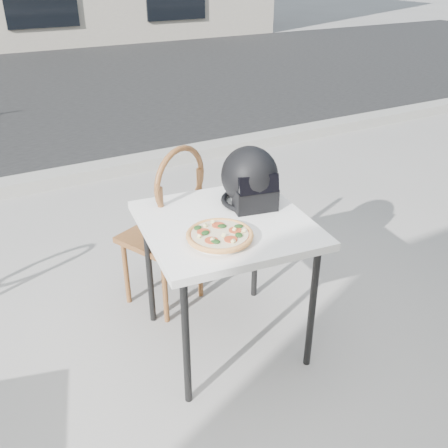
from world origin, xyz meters
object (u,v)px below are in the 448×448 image
cafe_table_main (226,233)px  plate (220,239)px  pizza (220,235)px  cafe_chair_main (169,220)px  helmet (250,179)px

cafe_table_main → plate: 0.21m
pizza → cafe_table_main: bearing=52.6°
pizza → cafe_chair_main: cafe_chair_main is taller
plate → pizza: (0.00, 0.00, 0.02)m
helmet → plate: bearing=-128.7°
plate → pizza: pizza is taller
pizza → helmet: bearing=39.6°
plate → cafe_chair_main: size_ratio=0.33×
cafe_table_main → plate: plate is taller
pizza → cafe_chair_main: 0.65m
plate → cafe_chair_main: (0.01, 0.62, -0.19)m
cafe_chair_main → plate: bearing=65.0°
plate → cafe_chair_main: cafe_chair_main is taller
pizza → helmet: 0.44m
pizza → cafe_chair_main: bearing=89.4°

